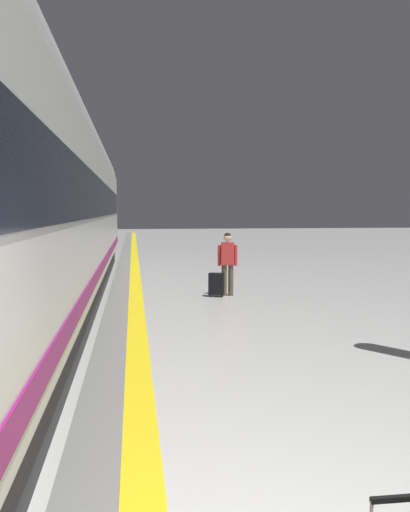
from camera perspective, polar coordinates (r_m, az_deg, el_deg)
safety_line_strip at (r=12.26m, az=-7.75°, el=-5.37°), size 0.36×80.00×0.01m
tactile_edge_band at (r=12.27m, az=-9.48°, el=-5.39°), size 0.70×80.00×0.01m
high_speed_train at (r=10.38m, az=-20.10°, el=6.32°), size 2.94×26.92×4.97m
passenger_near at (r=13.26m, az=2.55°, el=-0.37°), size 0.51×0.23×1.65m
suitcase_near at (r=13.15m, az=1.28°, el=-3.15°), size 0.43×0.34×0.62m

